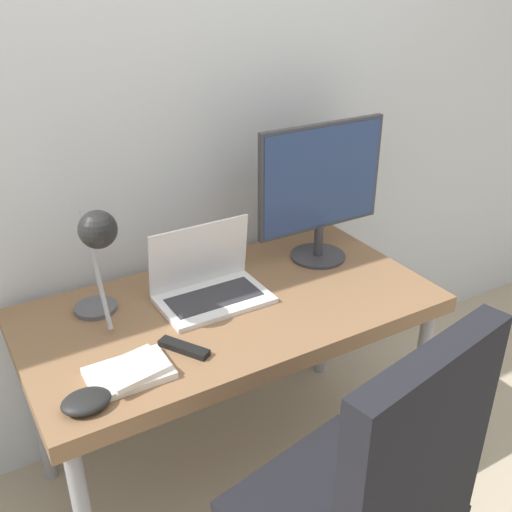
{
  "coord_description": "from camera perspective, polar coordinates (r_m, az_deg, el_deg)",
  "views": [
    {
      "loc": [
        -0.83,
        -1.2,
        1.84
      ],
      "look_at": [
        0.08,
        0.33,
        0.93
      ],
      "focal_mm": 42.0,
      "sensor_mm": 36.0,
      "label": 1
    }
  ],
  "objects": [
    {
      "name": "desk",
      "position": [
        2.11,
        -2.4,
        -6.09
      ],
      "size": [
        1.42,
        0.74,
        0.75
      ],
      "color": "brown",
      "rests_on": "ground_plane"
    },
    {
      "name": "office_chair",
      "position": [
        1.63,
        10.86,
        -21.92
      ],
      "size": [
        0.6,
        0.58,
        1.13
      ],
      "color": "black",
      "rests_on": "ground_plane"
    },
    {
      "name": "desk_lamp",
      "position": [
        1.86,
        -14.88,
        0.89
      ],
      "size": [
        0.14,
        0.29,
        0.42
      ],
      "color": "#4C4C51",
      "rests_on": "desk"
    },
    {
      "name": "wall_back",
      "position": [
        2.23,
        -8.18,
        12.83
      ],
      "size": [
        8.0,
        0.05,
        2.6
      ],
      "color": "silver",
      "rests_on": "ground_plane"
    },
    {
      "name": "book_stack",
      "position": [
        1.77,
        -11.85,
        -10.73
      ],
      "size": [
        0.24,
        0.17,
        0.04
      ],
      "color": "silver",
      "rests_on": "desk"
    },
    {
      "name": "game_controller",
      "position": [
        1.7,
        -15.87,
        -13.17
      ],
      "size": [
        0.13,
        0.11,
        0.04
      ],
      "color": "black",
      "rests_on": "desk"
    },
    {
      "name": "tv_remote",
      "position": [
        1.86,
        -6.88,
        -8.69
      ],
      "size": [
        0.12,
        0.16,
        0.02
      ],
      "color": "black",
      "rests_on": "desk"
    },
    {
      "name": "monitor",
      "position": [
        2.28,
        6.21,
        6.66
      ],
      "size": [
        0.54,
        0.22,
        0.54
      ],
      "color": "#333338",
      "rests_on": "desk"
    },
    {
      "name": "laptop",
      "position": [
        2.09,
        -4.49,
        -2.7
      ],
      "size": [
        0.38,
        0.24,
        0.26
      ],
      "color": "silver",
      "rests_on": "desk"
    }
  ]
}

